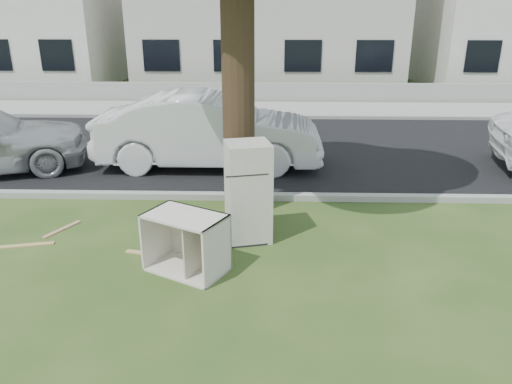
{
  "coord_description": "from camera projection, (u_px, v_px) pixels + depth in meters",
  "views": [
    {
      "loc": [
        0.12,
        -6.44,
        3.54
      ],
      "look_at": [
        -0.07,
        0.6,
        0.86
      ],
      "focal_mm": 35.0,
      "sensor_mm": 36.0,
      "label": 1
    }
  ],
  "objects": [
    {
      "name": "ground",
      "position": [
        260.0,
        262.0,
        7.28
      ],
      "size": [
        120.0,
        120.0,
        0.0
      ],
      "primitive_type": "plane",
      "color": "#264318"
    },
    {
      "name": "road",
      "position": [
        265.0,
        149.0,
        12.88
      ],
      "size": [
        120.0,
        7.0,
        0.01
      ],
      "primitive_type": "cube",
      "color": "black",
      "rests_on": "ground"
    },
    {
      "name": "kerb_near",
      "position": [
        263.0,
        199.0,
        9.56
      ],
      "size": [
        120.0,
        0.18,
        0.12
      ],
      "primitive_type": "cube",
      "color": "gray",
      "rests_on": "ground"
    },
    {
      "name": "kerb_far",
      "position": [
        266.0,
        119.0,
        16.2
      ],
      "size": [
        120.0,
        0.18,
        0.12
      ],
      "primitive_type": "cube",
      "color": "gray",
      "rests_on": "ground"
    },
    {
      "name": "sidewalk",
      "position": [
        266.0,
        110.0,
        17.55
      ],
      "size": [
        120.0,
        2.8,
        0.01
      ],
      "primitive_type": "cube",
      "color": "gray",
      "rests_on": "ground"
    },
    {
      "name": "low_wall",
      "position": [
        267.0,
        92.0,
        18.92
      ],
      "size": [
        120.0,
        0.15,
        0.7
      ],
      "primitive_type": "cube",
      "color": "gray",
      "rests_on": "ground"
    },
    {
      "name": "townhouse_left",
      "position": [
        5.0,
        3.0,
        22.68
      ],
      "size": [
        10.2,
        8.16,
        7.04
      ],
      "color": "silver",
      "rests_on": "ground"
    },
    {
      "name": "fridge",
      "position": [
        248.0,
        192.0,
        7.71
      ],
      "size": [
        0.78,
        0.74,
        1.58
      ],
      "primitive_type": "cube",
      "rotation": [
        0.0,
        0.0,
        0.24
      ],
      "color": "beige",
      "rests_on": "ground"
    },
    {
      "name": "cabinet",
      "position": [
        186.0,
        243.0,
        6.91
      ],
      "size": [
        1.27,
        1.1,
        0.84
      ],
      "primitive_type": "cube",
      "rotation": [
        0.0,
        0.0,
        -0.49
      ],
      "color": "white",
      "rests_on": "ground"
    },
    {
      "name": "plank_a",
      "position": [
        15.0,
        246.0,
        7.71
      ],
      "size": [
        1.14,
        0.35,
        0.02
      ],
      "primitive_type": "cube",
      "rotation": [
        0.0,
        0.0,
        0.22
      ],
      "color": "tan",
      "rests_on": "ground"
    },
    {
      "name": "plank_b",
      "position": [
        153.0,
        254.0,
        7.46
      ],
      "size": [
        0.88,
        0.27,
        0.02
      ],
      "primitive_type": "cube",
      "rotation": [
        0.0,
        0.0,
        -0.21
      ],
      "color": "tan",
      "rests_on": "ground"
    },
    {
      "name": "plank_c",
      "position": [
        62.0,
        229.0,
        8.29
      ],
      "size": [
        0.42,
        0.7,
        0.02
      ],
      "primitive_type": "cube",
      "rotation": [
        0.0,
        0.0,
        1.09
      ],
      "color": "#A77D5D",
      "rests_on": "ground"
    },
    {
      "name": "car_center",
      "position": [
        209.0,
        131.0,
        11.25
      ],
      "size": [
        5.04,
        1.77,
        1.66
      ],
      "primitive_type": "imported",
      "rotation": [
        0.0,
        0.0,
        1.57
      ],
      "color": "silver",
      "rests_on": "ground"
    }
  ]
}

